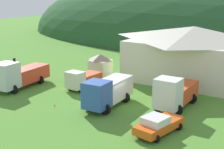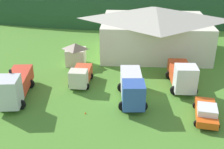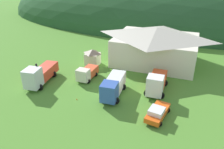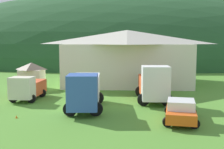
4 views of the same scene
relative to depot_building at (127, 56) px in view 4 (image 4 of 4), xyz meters
The scene contains 10 objects.
ground_plane 15.57m from the depot_building, 101.92° to the right, with size 200.00×200.00×0.00m, color #4C842D.
forested_hill_backdrop 41.66m from the depot_building, 94.32° to the left, with size 124.09×60.00×37.15m, color #234C28.
depot_building is the anchor object (origin of this frame).
play_shed_cream 12.85m from the depot_building, 153.99° to the right, with size 2.83×2.65×3.20m.
light_truck_cream 15.46m from the depot_building, 129.50° to the right, with size 2.68×4.90×2.42m.
box_truck_blue 15.92m from the depot_building, 102.65° to the right, with size 3.35×7.13×3.22m.
heavy_rig_white 12.33m from the depot_building, 78.04° to the right, with size 3.25×6.91×3.55m.
service_pickup_orange 19.14m from the depot_building, 78.10° to the right, with size 2.96×5.21×1.66m.
traffic_cone_near_pickup 20.44m from the depot_building, 114.09° to the right, with size 0.36×0.36×0.47m, color orange.
traffic_cone_mid_row 17.71m from the depot_building, 97.98° to the right, with size 0.36×0.36×0.46m, color orange.
Camera 4 is at (3.22, -23.61, 5.72)m, focal length 45.09 mm.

